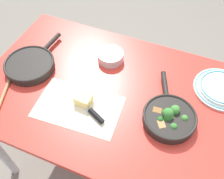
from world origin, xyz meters
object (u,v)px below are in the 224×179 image
object	(u,v)px
skillet_broccoli	(169,117)
wooden_spoon	(8,84)
grater_knife	(89,109)
prep_bowl_steel	(111,56)
skillet_eggs	(30,65)
cheese_block	(83,100)
dinner_plate_stack	(221,88)

from	to	relation	value
skillet_broccoli	wooden_spoon	xyz separation A→B (m)	(-0.76, -0.10, -0.02)
grater_knife	prep_bowl_steel	world-z (taller)	prep_bowl_steel
skillet_eggs	cheese_block	size ratio (longest dim) A/B	5.18
cheese_block	dinner_plate_stack	xyz separation A→B (m)	(0.57, 0.31, -0.01)
skillet_broccoli	prep_bowl_steel	bearing A→B (deg)	35.45
wooden_spoon	grater_knife	size ratio (longest dim) A/B	1.39
skillet_eggs	grater_knife	distance (m)	0.40
skillet_broccoli	grater_knife	bearing A→B (deg)	82.66
skillet_broccoli	wooden_spoon	world-z (taller)	skillet_broccoli
skillet_broccoli	cheese_block	bearing A→B (deg)	77.35
prep_bowl_steel	skillet_eggs	bearing A→B (deg)	-149.29
skillet_broccoli	dinner_plate_stack	world-z (taller)	skillet_broccoli
cheese_block	prep_bowl_steel	world-z (taller)	same
skillet_eggs	dinner_plate_stack	xyz separation A→B (m)	(0.91, 0.22, -0.01)
skillet_eggs	grater_knife	bearing A→B (deg)	-102.88
skillet_eggs	cheese_block	world-z (taller)	same
skillet_eggs	dinner_plate_stack	size ratio (longest dim) A/B	1.50
prep_bowl_steel	wooden_spoon	bearing A→B (deg)	-138.53
skillet_eggs	cheese_block	distance (m)	0.36
wooden_spoon	dinner_plate_stack	size ratio (longest dim) A/B	1.37
skillet_eggs	skillet_broccoli	bearing A→B (deg)	-88.41
grater_knife	dinner_plate_stack	bearing A→B (deg)	-121.60
wooden_spoon	cheese_block	distance (m)	0.39
skillet_broccoli	prep_bowl_steel	size ratio (longest dim) A/B	2.68
wooden_spoon	prep_bowl_steel	bearing A→B (deg)	-68.17
dinner_plate_stack	prep_bowl_steel	size ratio (longest dim) A/B	1.92
grater_knife	prep_bowl_steel	size ratio (longest dim) A/B	1.89
wooden_spoon	prep_bowl_steel	xyz separation A→B (m)	(0.39, 0.35, 0.01)
skillet_broccoli	skillet_eggs	bearing A→B (deg)	66.01
skillet_eggs	grater_knife	xyz separation A→B (m)	(0.38, -0.12, -0.02)
grater_knife	skillet_eggs	bearing A→B (deg)	8.16
skillet_eggs	wooden_spoon	world-z (taller)	skillet_eggs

